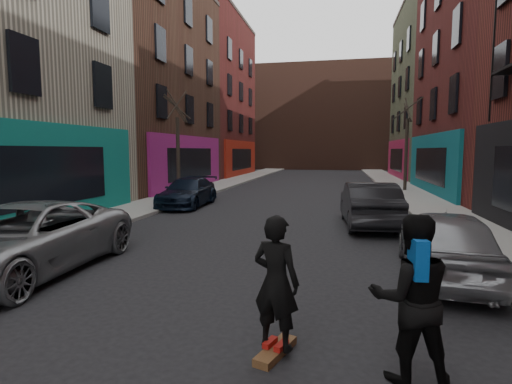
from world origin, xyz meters
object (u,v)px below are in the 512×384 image
at_px(tree_left_far, 178,135).
at_px(skateboarder, 276,282).
at_px(parked_left_end, 188,192).
at_px(pedestrian, 411,298).
at_px(parked_right_end, 369,204).
at_px(skateboard, 276,351).
at_px(tree_right_far, 407,134).
at_px(parked_left_far, 23,239).
at_px(parked_right_far, 446,243).

height_order(tree_left_far, skateboarder, tree_left_far).
bearing_deg(parked_left_end, pedestrian, -60.70).
relative_size(parked_left_end, pedestrian, 2.38).
relative_size(parked_right_end, skateboard, 5.69).
bearing_deg(tree_right_far, parked_left_end, -140.96).
bearing_deg(parked_left_far, tree_right_far, 59.44).
bearing_deg(skateboard, parked_left_far, 177.17).
bearing_deg(parked_right_end, tree_left_far, -36.89).
height_order(skateboard, skateboarder, skateboarder).
height_order(tree_right_far, parked_right_far, tree_right_far).
bearing_deg(tree_left_far, tree_right_far, 25.82).
bearing_deg(parked_right_far, skateboard, 58.53).
bearing_deg(parked_left_far, skateboarder, -23.21).
relative_size(parked_right_far, parked_right_end, 0.91).
height_order(parked_left_far, parked_left_end, parked_left_far).
bearing_deg(tree_left_far, parked_right_far, -47.37).
bearing_deg(parked_right_end, parked_left_end, -27.10).
bearing_deg(parked_left_far, pedestrian, -20.62).
relative_size(parked_left_far, skateboarder, 3.14).
bearing_deg(skateboard, pedestrian, 9.81).
bearing_deg(skateboarder, parked_right_far, -108.92).
height_order(tree_left_far, parked_left_end, tree_left_far).
relative_size(tree_right_far, parked_right_far, 1.64).
xyz_separation_m(tree_left_far, skateboarder, (7.66, -15.22, -2.44)).
xyz_separation_m(parked_left_far, parked_right_end, (7.37, 6.94, 0.02)).
bearing_deg(parked_left_end, parked_right_far, -45.80).
bearing_deg(parked_left_end, skateboarder, -65.67).
relative_size(parked_left_end, parked_right_far, 1.08).
distance_m(tree_right_far, skateboard, 22.02).
relative_size(skateboard, pedestrian, 0.42).
xyz_separation_m(tree_right_far, parked_left_end, (-10.80, -8.76, -2.88)).
height_order(tree_right_far, parked_left_end, tree_right_far).
relative_size(tree_left_far, parked_right_far, 1.57).
bearing_deg(pedestrian, tree_left_far, -65.87).
height_order(parked_right_end, skateboarder, skateboarder).
bearing_deg(pedestrian, parked_left_far, -25.27).
height_order(parked_left_end, parked_right_end, parked_right_end).
distance_m(parked_left_far, pedestrian, 7.57).
distance_m(tree_right_far, parked_right_end, 12.76).
xyz_separation_m(tree_right_far, parked_left_far, (-10.37, -19.04, -2.79)).
bearing_deg(parked_left_end, parked_right_end, -24.75).
height_order(tree_left_far, pedestrian, tree_left_far).
xyz_separation_m(skateboard, skateboarder, (0.00, 0.00, 0.89)).
xyz_separation_m(tree_left_far, skateboard, (7.66, -15.22, -3.33)).
bearing_deg(parked_right_far, tree_left_far, -41.53).
bearing_deg(parked_right_end, pedestrian, 84.83).
distance_m(tree_left_far, skateboarder, 17.21).
bearing_deg(tree_left_far, skateboarder, -63.29).
distance_m(tree_left_far, parked_left_end, 4.20).
height_order(parked_right_far, pedestrian, pedestrian).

